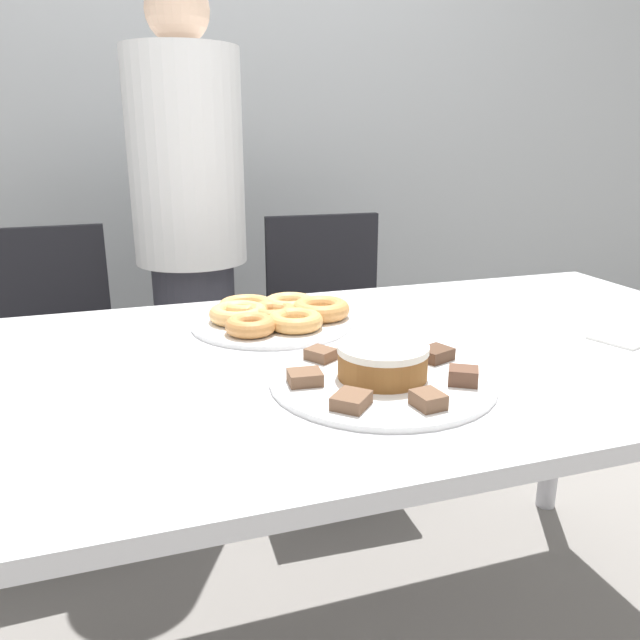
{
  "coord_description": "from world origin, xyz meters",
  "views": [
    {
      "loc": [
        -0.38,
        -1.05,
        1.17
      ],
      "look_at": [
        -0.02,
        0.03,
        0.82
      ],
      "focal_mm": 35.0,
      "sensor_mm": 36.0,
      "label": 1
    }
  ],
  "objects_px": {
    "plate_cake": "(382,379)",
    "napkin": "(624,338)",
    "person_standing": "(191,245)",
    "office_chair_left": "(50,392)",
    "office_chair_right": "(334,359)",
    "frosted_cake": "(383,361)",
    "plate_donuts": "(272,322)"
  },
  "relations": [
    {
      "from": "office_chair_left",
      "to": "office_chair_right",
      "type": "height_order",
      "value": "same"
    },
    {
      "from": "plate_cake",
      "to": "napkin",
      "type": "bearing_deg",
      "value": 5.7
    },
    {
      "from": "person_standing",
      "to": "frosted_cake",
      "type": "height_order",
      "value": "person_standing"
    },
    {
      "from": "plate_donuts",
      "to": "frosted_cake",
      "type": "distance_m",
      "value": 0.39
    },
    {
      "from": "person_standing",
      "to": "plate_cake",
      "type": "distance_m",
      "value": 1.06
    },
    {
      "from": "plate_donuts",
      "to": "frosted_cake",
      "type": "bearing_deg",
      "value": -75.77
    },
    {
      "from": "napkin",
      "to": "plate_cake",
      "type": "bearing_deg",
      "value": -174.3
    },
    {
      "from": "office_chair_right",
      "to": "plate_donuts",
      "type": "height_order",
      "value": "office_chair_right"
    },
    {
      "from": "plate_cake",
      "to": "plate_donuts",
      "type": "xyz_separation_m",
      "value": [
        -0.1,
        0.38,
        0.0
      ]
    },
    {
      "from": "frosted_cake",
      "to": "plate_donuts",
      "type": "bearing_deg",
      "value": 104.23
    },
    {
      "from": "plate_donuts",
      "to": "frosted_cake",
      "type": "xyz_separation_m",
      "value": [
        0.1,
        -0.38,
        0.03
      ]
    },
    {
      "from": "office_chair_right",
      "to": "plate_cake",
      "type": "bearing_deg",
      "value": -102.51
    },
    {
      "from": "office_chair_left",
      "to": "frosted_cake",
      "type": "bearing_deg",
      "value": -58.68
    },
    {
      "from": "office_chair_left",
      "to": "frosted_cake",
      "type": "relative_size",
      "value": 5.84
    },
    {
      "from": "office_chair_right",
      "to": "frosted_cake",
      "type": "distance_m",
      "value": 1.08
    },
    {
      "from": "person_standing",
      "to": "napkin",
      "type": "distance_m",
      "value": 1.24
    },
    {
      "from": "person_standing",
      "to": "office_chair_left",
      "type": "height_order",
      "value": "person_standing"
    },
    {
      "from": "person_standing",
      "to": "office_chair_right",
      "type": "distance_m",
      "value": 0.61
    },
    {
      "from": "office_chair_left",
      "to": "plate_donuts",
      "type": "distance_m",
      "value": 0.88
    },
    {
      "from": "office_chair_right",
      "to": "office_chair_left",
      "type": "bearing_deg",
      "value": -177.53
    },
    {
      "from": "plate_cake",
      "to": "plate_donuts",
      "type": "distance_m",
      "value": 0.39
    },
    {
      "from": "person_standing",
      "to": "plate_cake",
      "type": "bearing_deg",
      "value": -79.82
    },
    {
      "from": "office_chair_right",
      "to": "frosted_cake",
      "type": "xyz_separation_m",
      "value": [
        -0.26,
        -0.98,
        0.37
      ]
    },
    {
      "from": "frosted_cake",
      "to": "napkin",
      "type": "xyz_separation_m",
      "value": [
        0.56,
        0.06,
        -0.04
      ]
    },
    {
      "from": "office_chair_right",
      "to": "frosted_cake",
      "type": "bearing_deg",
      "value": -102.51
    },
    {
      "from": "plate_cake",
      "to": "napkin",
      "type": "relative_size",
      "value": 2.57
    },
    {
      "from": "office_chair_right",
      "to": "napkin",
      "type": "relative_size",
      "value": 6.05
    },
    {
      "from": "person_standing",
      "to": "frosted_cake",
      "type": "bearing_deg",
      "value": -79.82
    },
    {
      "from": "office_chair_right",
      "to": "frosted_cake",
      "type": "height_order",
      "value": "office_chair_right"
    },
    {
      "from": "office_chair_right",
      "to": "frosted_cake",
      "type": "relative_size",
      "value": 5.84
    },
    {
      "from": "plate_cake",
      "to": "person_standing",
      "type": "bearing_deg",
      "value": 100.18
    },
    {
      "from": "plate_cake",
      "to": "frosted_cake",
      "type": "xyz_separation_m",
      "value": [
        0.0,
        -0.0,
        0.03
      ]
    }
  ]
}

